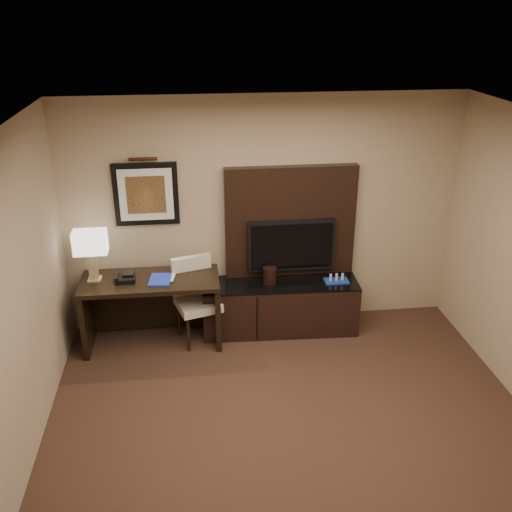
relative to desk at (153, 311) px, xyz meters
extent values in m
cube|color=#362018|center=(1.31, -2.10, -0.41)|extent=(4.50, 5.00, 0.01)
cube|color=silver|center=(1.31, -2.10, 2.30)|extent=(4.50, 5.00, 0.01)
cube|color=tan|center=(1.31, 0.40, 0.95)|extent=(4.50, 0.01, 2.70)
cube|color=black|center=(0.00, 0.00, 0.00)|extent=(1.50, 0.65, 0.80)
cube|color=black|center=(1.46, 0.10, -0.09)|extent=(1.81, 0.58, 0.62)
cube|color=black|center=(1.61, 0.34, 0.87)|extent=(1.50, 0.12, 1.30)
cube|color=black|center=(1.61, 0.24, 0.62)|extent=(1.00, 0.08, 0.60)
cube|color=black|center=(0.01, 0.38, 1.25)|extent=(0.70, 0.04, 0.70)
cylinder|color=#422515|center=(0.01, 0.34, 1.65)|extent=(0.04, 0.04, 0.30)
cube|color=#1C32B7|center=(0.12, -0.05, 0.41)|extent=(0.26, 0.33, 0.02)
imported|color=tan|center=(0.12, 0.00, 0.50)|extent=(0.15, 0.04, 0.20)
cylinder|color=black|center=(1.34, 0.13, 0.30)|extent=(0.19, 0.19, 0.18)
camera|label=1|loc=(0.47, -5.67, 3.16)|focal=40.00mm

